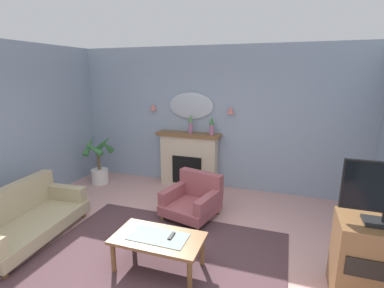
% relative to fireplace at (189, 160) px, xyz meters
% --- Properties ---
extents(floor, '(6.97, 6.90, 0.10)m').
position_rel_fireplace_xyz_m(floor, '(0.49, -2.78, -0.62)').
color(floor, '#C6938E').
rests_on(floor, ground).
extents(wall_back, '(6.97, 0.10, 2.91)m').
position_rel_fireplace_xyz_m(wall_back, '(0.49, 0.22, 0.89)').
color(wall_back, '#8C9EB2').
rests_on(wall_back, ground).
extents(patterned_rug, '(3.20, 2.40, 0.01)m').
position_rel_fireplace_xyz_m(patterned_rug, '(0.49, -2.58, -0.56)').
color(patterned_rug, '#4C3338').
rests_on(patterned_rug, ground).
extents(fireplace, '(1.36, 0.36, 1.16)m').
position_rel_fireplace_xyz_m(fireplace, '(0.00, 0.00, 0.00)').
color(fireplace, beige).
rests_on(fireplace, ground).
extents(mantel_vase_right, '(0.10, 0.10, 0.39)m').
position_rel_fireplace_xyz_m(mantel_vase_right, '(0.05, -0.03, 0.80)').
color(mantel_vase_right, '#9E6084').
rests_on(mantel_vase_right, fireplace).
extents(mantel_vase_centre, '(0.10, 0.10, 0.37)m').
position_rel_fireplace_xyz_m(mantel_vase_centre, '(0.50, -0.03, 0.78)').
color(mantel_vase_centre, '#9E6084').
rests_on(mantel_vase_centre, fireplace).
extents(wall_mirror, '(0.96, 0.06, 0.56)m').
position_rel_fireplace_xyz_m(wall_mirror, '(0.00, 0.14, 1.14)').
color(wall_mirror, '#B2BCC6').
extents(wall_sconce_left, '(0.14, 0.14, 0.14)m').
position_rel_fireplace_xyz_m(wall_sconce_left, '(-0.85, 0.09, 1.09)').
color(wall_sconce_left, '#D17066').
extents(wall_sconce_right, '(0.14, 0.14, 0.14)m').
position_rel_fireplace_xyz_m(wall_sconce_right, '(0.85, 0.09, 1.09)').
color(wall_sconce_right, '#D17066').
extents(coffee_table, '(1.10, 0.60, 0.45)m').
position_rel_fireplace_xyz_m(coffee_table, '(0.56, -2.70, -0.19)').
color(coffee_table, brown).
rests_on(coffee_table, ground).
extents(tv_remote, '(0.04, 0.16, 0.02)m').
position_rel_fireplace_xyz_m(tv_remote, '(0.71, -2.65, -0.12)').
color(tv_remote, black).
rests_on(tv_remote, coffee_table).
extents(floral_couch, '(0.98, 1.77, 0.76)m').
position_rel_fireplace_xyz_m(floral_couch, '(-1.61, -2.72, -0.25)').
color(floral_couch, tan).
rests_on(floral_couch, ground).
extents(armchair_beside_couch, '(0.97, 0.99, 0.71)m').
position_rel_fireplace_xyz_m(armchair_beside_couch, '(0.53, -1.25, -0.27)').
color(armchair_beside_couch, '#934C51').
rests_on(armchair_beside_couch, ground).
extents(tv_cabinet, '(0.80, 0.57, 0.90)m').
position_rel_fireplace_xyz_m(tv_cabinet, '(2.92, -2.42, -0.12)').
color(tv_cabinet, brown).
rests_on(tv_cabinet, ground).
extents(potted_plant_corner_palm, '(0.58, 0.57, 1.10)m').
position_rel_fireplace_xyz_m(potted_plant_corner_palm, '(-1.90, -0.53, -0.08)').
color(potted_plant_corner_palm, silver).
rests_on(potted_plant_corner_palm, ground).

